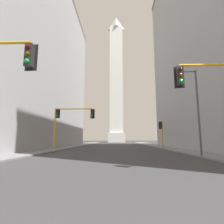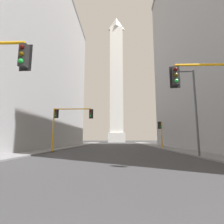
# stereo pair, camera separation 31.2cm
# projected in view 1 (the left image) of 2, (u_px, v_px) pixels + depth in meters

# --- Properties ---
(sidewalk_left) EXTENTS (5.00, 111.48, 0.15)m
(sidewalk_left) POSITION_uv_depth(u_px,v_px,m) (58.00, 148.00, 33.65)
(sidewalk_left) COLOR slate
(sidewalk_left) RESTS_ON ground_plane
(sidewalk_right) EXTENTS (5.00, 111.48, 0.15)m
(sidewalk_right) POSITION_uv_depth(u_px,v_px,m) (173.00, 148.00, 33.00)
(sidewalk_right) COLOR slate
(sidewalk_right) RESTS_ON ground_plane
(building_left) EXTENTS (21.17, 56.36, 39.83)m
(building_left) POSITION_uv_depth(u_px,v_px,m) (9.00, 50.00, 36.17)
(building_left) COLOR #9E9EA0
(building_left) RESTS_ON ground_plane
(obelisk) EXTENTS (8.80, 8.80, 72.49)m
(obelisk) POSITION_uv_depth(u_px,v_px,m) (116.00, 79.00, 97.38)
(obelisk) COLOR silver
(obelisk) RESTS_ON ground_plane
(traffic_light_mid_right) EXTENTS (0.80, 0.53, 4.97)m
(traffic_light_mid_right) POSITION_uv_depth(u_px,v_px,m) (162.00, 131.00, 31.70)
(traffic_light_mid_right) COLOR orange
(traffic_light_mid_right) RESTS_ON ground_plane
(traffic_light_mid_left) EXTENTS (5.65, 0.51, 6.01)m
(traffic_light_mid_left) POSITION_uv_depth(u_px,v_px,m) (68.00, 118.00, 24.07)
(traffic_light_mid_left) COLOR orange
(traffic_light_mid_left) RESTS_ON ground_plane
(street_lamp) EXTENTS (2.44, 0.36, 8.86)m
(street_lamp) POSITION_uv_depth(u_px,v_px,m) (194.00, 103.00, 17.63)
(street_lamp) COLOR #4C4C51
(street_lamp) RESTS_ON ground_plane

